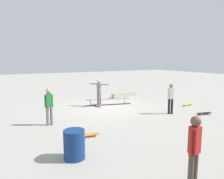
{
  "coord_description": "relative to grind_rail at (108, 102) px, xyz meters",
  "views": [
    {
      "loc": [
        5.34,
        10.43,
        2.78
      ],
      "look_at": [
        -0.41,
        -0.09,
        1.0
      ],
      "focal_mm": 33.73,
      "sensor_mm": 36.0,
      "label": 1
    }
  ],
  "objects": [
    {
      "name": "bystander_white_shirt",
      "position": [
        -1.8,
        3.35,
        0.71
      ],
      "size": [
        0.35,
        0.24,
        1.54
      ],
      "rotation": [
        0.0,
        0.0,
        5.92
      ],
      "color": "black",
      "rests_on": "ground_plane"
    },
    {
      "name": "bystander_red_shirt",
      "position": [
        2.23,
        8.18,
        0.75
      ],
      "size": [
        0.37,
        0.22,
        1.61
      ],
      "rotation": [
        0.0,
        0.0,
        0.17
      ],
      "color": "brown",
      "rests_on": "ground_plane"
    },
    {
      "name": "skate_ledge",
      "position": [
        -2.23,
        -1.75,
        0.0
      ],
      "size": [
        2.02,
        0.53,
        0.33
      ],
      "primitive_type": "cube",
      "rotation": [
        0.0,
        0.0,
        0.09
      ],
      "color": "#B2A893",
      "rests_on": "ground_plane"
    },
    {
      "name": "ground_plane",
      "position": [
        0.41,
        0.59,
        -0.16
      ],
      "size": [
        60.0,
        60.0,
        0.0
      ],
      "primitive_type": "plane",
      "color": "#ADA89E"
    },
    {
      "name": "bystander_green_shirt",
      "position": [
        3.95,
        2.27,
        0.73
      ],
      "size": [
        0.36,
        0.22,
        1.57
      ],
      "rotation": [
        0.0,
        0.0,
        2.99
      ],
      "color": "slate",
      "rests_on": "ground_plane"
    },
    {
      "name": "trash_bin",
      "position": [
        4.01,
        5.65,
        0.25
      ],
      "size": [
        0.59,
        0.59,
        0.82
      ],
      "primitive_type": "cylinder",
      "color": "navy",
      "rests_on": "ground_plane"
    },
    {
      "name": "grind_rail",
      "position": [
        0.0,
        0.0,
        0.0
      ],
      "size": [
        2.79,
        0.93,
        0.37
      ],
      "rotation": [
        0.0,
        0.0,
        -0.25
      ],
      "color": "black",
      "rests_on": "ground_plane"
    },
    {
      "name": "loose_skateboard_yellow",
      "position": [
        -4.1,
        2.44,
        -0.09
      ],
      "size": [
        0.82,
        0.32,
        0.09
      ],
      "rotation": [
        0.0,
        0.0,
        0.1
      ],
      "color": "yellow",
      "rests_on": "ground_plane"
    },
    {
      "name": "loose_skateboard_orange",
      "position": [
        3.07,
        4.32,
        -0.09
      ],
      "size": [
        0.82,
        0.33,
        0.09
      ],
      "rotation": [
        0.0,
        0.0,
        3.02
      ],
      "color": "orange",
      "rests_on": "ground_plane"
    },
    {
      "name": "skater_main",
      "position": [
        0.62,
        0.07,
        0.76
      ],
      "size": [
        0.79,
        1.09,
        1.58
      ],
      "rotation": [
        0.0,
        0.0,
        2.18
      ],
      "color": "slate",
      "rests_on": "ground_plane"
    },
    {
      "name": "loose_skateboard_black",
      "position": [
        -3.19,
        4.28,
        -0.09
      ],
      "size": [
        0.82,
        0.36,
        0.09
      ],
      "rotation": [
        0.0,
        0.0,
        2.96
      ],
      "color": "black",
      "rests_on": "ground_plane"
    },
    {
      "name": "skateboard_main",
      "position": [
        0.76,
        -0.02,
        -0.09
      ],
      "size": [
        0.37,
        0.82,
        0.09
      ],
      "rotation": [
        0.0,
        0.0,
        4.9
      ],
      "color": "#E05993",
      "rests_on": "ground_plane"
    }
  ]
}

